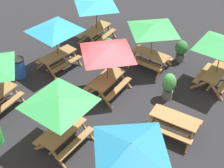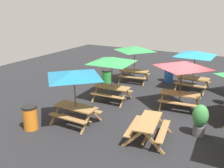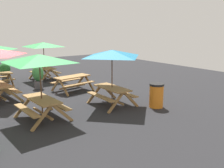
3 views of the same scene
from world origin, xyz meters
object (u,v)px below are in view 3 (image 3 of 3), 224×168
object	(u,v)px
picnic_table_6	(72,80)
potted_plant_2	(5,71)
picnic_table_1	(112,58)
picnic_table_2	(39,63)
trash_bin_orange	(156,95)
potted_plant_0	(38,75)
picnic_table_5	(43,47)

from	to	relation	value
picnic_table_6	potted_plant_2	distance (m)	4.93
picnic_table_1	potted_plant_2	world-z (taller)	picnic_table_1
picnic_table_2	trash_bin_orange	distance (m)	4.70
trash_bin_orange	potted_plant_2	xyz separation A→B (m)	(8.82, 3.66, 0.16)
picnic_table_6	trash_bin_orange	xyz separation A→B (m)	(-4.40, -1.48, -0.07)
potted_plant_0	potted_plant_2	world-z (taller)	potted_plant_0
picnic_table_5	potted_plant_0	distance (m)	2.69
picnic_table_2	trash_bin_orange	bearing A→B (deg)	-110.82
picnic_table_2	trash_bin_orange	xyz separation A→B (m)	(-1.37, -4.24, -1.49)
trash_bin_orange	potted_plant_0	distance (m)	6.56
picnic_table_2	picnic_table_6	bearing A→B (deg)	-45.28
picnic_table_6	potted_plant_0	distance (m)	1.99
potted_plant_0	potted_plant_2	bearing A→B (deg)	18.97
potted_plant_2	potted_plant_0	bearing A→B (deg)	-161.03
picnic_table_2	potted_plant_0	bearing A→B (deg)	-21.60
potted_plant_0	picnic_table_6	bearing A→B (deg)	-142.96
picnic_table_5	picnic_table_2	bearing A→B (deg)	154.89
trash_bin_orange	potted_plant_0	world-z (taller)	potted_plant_0
picnic_table_1	potted_plant_2	distance (m)	8.02
picnic_table_1	picnic_table_2	bearing A→B (deg)	89.29
picnic_table_5	trash_bin_orange	bearing A→B (deg)	-172.14
picnic_table_5	potted_plant_0	world-z (taller)	picnic_table_5
picnic_table_1	potted_plant_0	bearing A→B (deg)	17.64
picnic_table_1	potted_plant_0	size ratio (longest dim) A/B	1.86
picnic_table_2	picnic_table_1	bearing A→B (deg)	-94.75
picnic_table_1	trash_bin_orange	distance (m)	2.35
trash_bin_orange	picnic_table_2	bearing A→B (deg)	72.09
picnic_table_2	picnic_table_6	distance (m)	4.33
picnic_table_2	potted_plant_2	size ratio (longest dim) A/B	2.48
picnic_table_5	potted_plant_0	bearing A→B (deg)	147.33
picnic_table_6	picnic_table_5	bearing A→B (deg)	-97.70
picnic_table_5	potted_plant_0	xyz separation A→B (m)	(-2.04, 1.18, -1.29)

